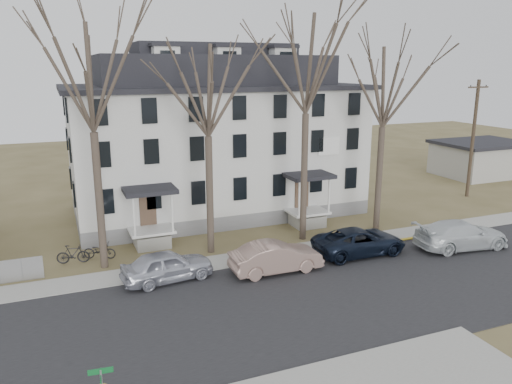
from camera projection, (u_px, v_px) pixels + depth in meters
name	position (u px, v px, depth m)	size (l,w,h in m)	color
ground	(384.00, 310.00, 22.15)	(120.00, 120.00, 0.00)	brown
main_road	(359.00, 292.00, 23.95)	(120.00, 10.00, 0.04)	#27272A
far_sidewalk	(302.00, 250.00, 29.33)	(120.00, 2.00, 0.08)	#A09F97
yellow_curb	(381.00, 244.00, 30.35)	(14.00, 0.25, 0.06)	gold
boarding_house	(216.00, 139.00, 36.21)	(20.80, 12.36, 12.05)	slate
distant_building	(481.00, 158.00, 49.20)	(8.50, 6.50, 3.35)	#A09F97
tree_far_left	(89.00, 70.00, 24.38)	(8.40, 8.40, 13.72)	#473B31
tree_mid_left	(207.00, 84.00, 26.76)	(7.80, 7.80, 12.74)	#473B31
tree_center	(307.00, 56.00, 28.58)	(9.00, 9.00, 14.70)	#473B31
tree_mid_right	(385.00, 81.00, 30.96)	(7.80, 7.80, 12.74)	#473B31
utility_pole_far	(473.00, 138.00, 40.27)	(2.00, 0.28, 9.50)	#3D3023
car_silver	(167.00, 266.00, 24.98)	(1.85, 4.59, 1.56)	silver
car_tan	(276.00, 258.00, 26.05)	(1.70, 4.87, 1.60)	gray
car_navy	(359.00, 242.00, 28.56)	(2.50, 5.41, 1.50)	black
car_white	(461.00, 235.00, 29.46)	(2.31, 5.67, 1.65)	silver
bicycle_left	(100.00, 251.00, 27.88)	(0.63, 1.80, 0.94)	black
bicycle_right	(73.00, 255.00, 27.22)	(0.49, 1.75, 1.05)	black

